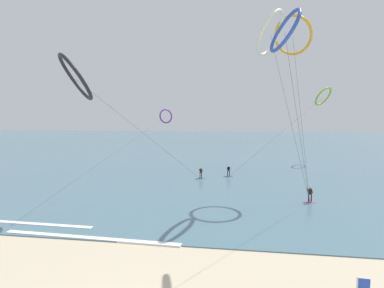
% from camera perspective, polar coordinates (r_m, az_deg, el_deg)
% --- Properties ---
extents(sea_water, '(400.00, 200.00, 0.08)m').
position_cam_1_polar(sea_water, '(119.71, 5.83, 0.56)').
color(sea_water, slate).
rests_on(sea_water, ground).
extents(surfer_teal, '(1.40, 0.59, 1.70)m').
position_cam_1_polar(surfer_teal, '(45.52, 7.18, -5.40)').
color(surfer_teal, teal).
rests_on(surfer_teal, ground).
extents(surfer_magenta, '(1.40, 0.59, 1.70)m').
position_cam_1_polar(surfer_magenta, '(33.70, 22.17, -9.36)').
color(surfer_magenta, '#CC288E').
rests_on(surfer_magenta, ground).
extents(surfer_emerald, '(1.40, 0.69, 1.70)m').
position_cam_1_polar(surfer_emerald, '(43.51, 1.75, -5.84)').
color(surfer_emerald, '#199351').
rests_on(surfer_emerald, ground).
extents(kite_amber, '(5.05, 7.73, 21.24)m').
position_cam_1_polar(kite_amber, '(39.17, 19.17, 19.50)').
color(kite_amber, orange).
rests_on(kite_amber, ground).
extents(kite_lime, '(21.46, 21.52, 15.57)m').
position_cam_1_polar(kite_lime, '(66.44, 24.34, 8.50)').
color(kite_lime, '#8CC62D').
rests_on(kite_lime, ground).
extents(kite_charcoal, '(12.32, 20.10, 14.86)m').
position_cam_1_polar(kite_charcoal, '(29.37, -21.87, 12.02)').
color(kite_charcoal, black).
rests_on(kite_charcoal, ground).
extents(kite_violet, '(3.20, 50.90, 11.52)m').
position_cam_1_polar(kite_violet, '(71.82, -5.19, 5.44)').
color(kite_violet, purple).
rests_on(kite_violet, ground).
extents(kite_cobalt, '(5.87, 11.06, 16.96)m').
position_cam_1_polar(kite_cobalt, '(23.77, 17.79, 20.35)').
color(kite_cobalt, '#2647B7').
rests_on(kite_cobalt, ground).
extents(kite_ivory, '(6.58, 5.63, 20.20)m').
position_cam_1_polar(kite_ivory, '(33.69, 15.18, 20.19)').
color(kite_ivory, silver).
rests_on(kite_ivory, ground).
extents(wave_crest_near, '(13.97, 1.01, 0.12)m').
position_cam_1_polar(wave_crest_near, '(23.94, -19.45, -17.04)').
color(wave_crest_near, white).
rests_on(wave_crest_near, ground).
extents(wave_crest_mid, '(11.25, 0.81, 0.12)m').
position_cam_1_polar(wave_crest_mid, '(28.91, -29.17, -13.54)').
color(wave_crest_mid, white).
rests_on(wave_crest_mid, ground).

